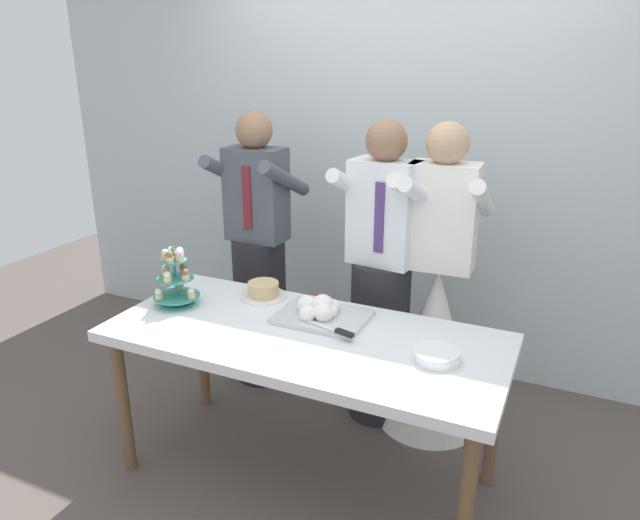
{
  "coord_description": "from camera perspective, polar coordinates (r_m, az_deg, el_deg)",
  "views": [
    {
      "loc": [
        1.06,
        -2.13,
        1.96
      ],
      "look_at": [
        0.01,
        0.15,
        1.07
      ],
      "focal_mm": 32.91,
      "sensor_mm": 36.0,
      "label": 1
    }
  ],
  "objects": [
    {
      "name": "person_guest",
      "position": [
        3.56,
        -5.95,
        -0.61
      ],
      "size": [
        0.46,
        0.49,
        1.66
      ],
      "color": "#232328",
      "rests_on": "ground_plane"
    },
    {
      "name": "rear_wall",
      "position": [
        3.72,
        8.15,
        11.38
      ],
      "size": [
        5.2,
        0.1,
        2.9
      ],
      "primitive_type": "cube",
      "color": "silver",
      "rests_on": "ground_plane"
    },
    {
      "name": "person_groom",
      "position": [
        3.17,
        5.94,
        -3.17
      ],
      "size": [
        0.51,
        0.54,
        1.66
      ],
      "color": "#232328",
      "rests_on": "ground_plane"
    },
    {
      "name": "round_cake",
      "position": [
        3.03,
        -5.53,
        -2.98
      ],
      "size": [
        0.24,
        0.24,
        0.08
      ],
      "color": "white",
      "rests_on": "dessert_table"
    },
    {
      "name": "dessert_table",
      "position": [
        2.69,
        -1.49,
        -8.49
      ],
      "size": [
        1.8,
        0.8,
        0.78
      ],
      "color": "silver",
      "rests_on": "ground_plane"
    },
    {
      "name": "ground_plane",
      "position": [
        3.08,
        -1.37,
        -20.07
      ],
      "size": [
        8.0,
        8.0,
        0.0
      ],
      "primitive_type": "plane",
      "color": "#564C47"
    },
    {
      "name": "plate_stack",
      "position": [
        2.47,
        11.32,
        -9.12
      ],
      "size": [
        0.19,
        0.19,
        0.04
      ],
      "color": "white",
      "rests_on": "dessert_table"
    },
    {
      "name": "person_bride",
      "position": [
        3.21,
        11.07,
        -6.38
      ],
      "size": [
        0.56,
        0.56,
        1.66
      ],
      "color": "white",
      "rests_on": "ground_plane"
    },
    {
      "name": "main_cake_tray",
      "position": [
        2.77,
        0.09,
        -5.04
      ],
      "size": [
        0.43,
        0.33,
        0.12
      ],
      "color": "silver",
      "rests_on": "dessert_table"
    },
    {
      "name": "cupcake_stand",
      "position": [
        2.98,
        -13.87,
        -1.88
      ],
      "size": [
        0.23,
        0.23,
        0.31
      ],
      "color": "teal",
      "rests_on": "dessert_table"
    }
  ]
}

